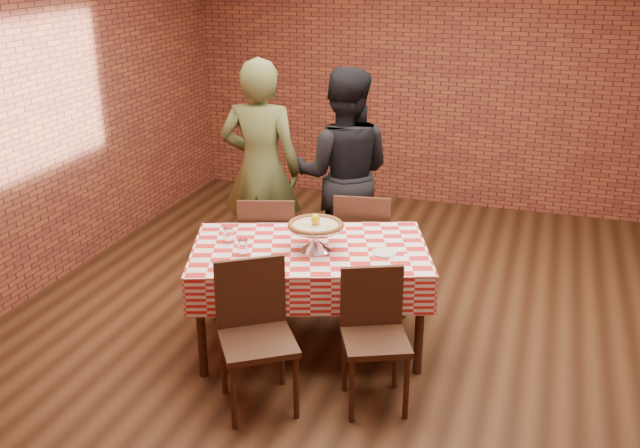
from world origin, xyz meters
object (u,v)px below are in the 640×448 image
Objects in this scene: pizza at (315,226)px; pizza_stand at (315,238)px; table at (310,297)px; water_glass_right at (228,235)px; diner_olive at (261,170)px; chair_far_right at (364,243)px; diner_black at (343,174)px; water_glass_left at (243,247)px; condiment_caddy at (317,224)px; chair_far_left at (269,247)px; chair_near_left at (258,341)px; chair_near_right at (375,343)px.

pizza_stand is at bearing 0.00° from pizza.
water_glass_right reaches higher than table.
diner_olive reaches higher than pizza.
chair_far_right is 0.51× the size of diner_black.
water_glass_left is at bearing 55.41° from chair_far_right.
condiment_caddy is 0.73m from chair_far_right.
pizza is at bearing -95.70° from condiment_caddy.
table is 0.85× the size of diner_olive.
water_glass_left is at bearing -42.35° from water_glass_right.
condiment_caddy is at bearing 131.93° from chair_far_left.
chair_far_right is at bearing 80.07° from table.
pizza_stand is 0.63m from water_glass_right.
pizza is at bearing 28.14° from water_glass_left.
chair_near_left reaches higher than water_glass_left.
water_glass_left is at bearing -144.28° from condiment_caddy.
chair_near_left is 1.01× the size of chair_far_left.
pizza_stand is 0.94m from chair_far_left.
chair_far_right is (0.54, 1.15, -0.35)m from water_glass_left.
diner_black is at bearing 72.15° from water_glass_right.
diner_olive reaches higher than chair_far_left.
chair_far_left is at bearing 111.06° from chair_near_right.
water_glass_left is at bearing 100.34° from diner_olive.
chair_far_right reaches higher than chair_near_right.
water_glass_left is 0.12× the size of chair_far_left.
pizza is 0.51m from water_glass_left.
diner_black is at bearing -167.85° from diner_olive.
diner_black is (0.44, 1.36, 0.09)m from water_glass_right.
diner_black is (0.25, 1.53, 0.09)m from water_glass_left.
diner_olive is at bearing -79.29° from chair_far_left.
pizza is 3.41× the size of water_glass_left.
chair_far_right is 0.49× the size of diner_olive.
chair_near_left reaches higher than chair_near_right.
pizza is 1.03m from chair_far_right.
chair_far_left is at bearing 111.31° from diner_olive.
pizza_stand is at bearing 116.77° from chair_far_left.
chair_near_right is (0.57, -0.56, -0.50)m from pizza.
pizza is 0.20× the size of diner_olive.
condiment_caddy is (0.53, 0.38, 0.01)m from water_glass_right.
water_glass_left is at bearing 83.18° from chair_far_left.
chair_near_left reaches higher than condiment_caddy.
chair_near_left is 0.72m from chair_near_right.
pizza is 2.93× the size of condiment_caddy.
chair_near_left is (0.51, -0.73, -0.35)m from water_glass_right.
diner_black is (-0.75, 1.85, 0.47)m from chair_near_right.
diner_olive is 0.69m from diner_black.
condiment_caddy is (-0.09, 0.32, -0.02)m from pizza_stand.
chair_near_left is 1.72m from chair_far_right.
pizza reaches higher than chair_near_right.
diner_olive is (-1.41, 1.63, 0.51)m from chair_near_right.
diner_olive is (-0.75, 0.75, 0.12)m from condiment_caddy.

